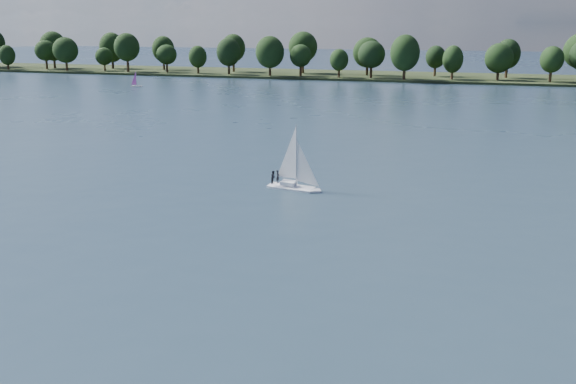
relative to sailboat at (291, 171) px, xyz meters
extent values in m
plane|color=#233342|center=(9.16, 49.28, -2.22)|extent=(700.00, 700.00, 0.00)
cube|color=black|center=(9.16, 161.28, -2.22)|extent=(660.00, 40.00, 1.50)
cube|color=white|center=(0.10, 0.00, -2.22)|extent=(6.22, 2.68, 0.71)
cube|color=white|center=(0.10, 0.00, -1.51)|extent=(1.93, 1.35, 0.44)
cylinder|color=silver|center=(0.10, 0.00, 1.81)|extent=(0.11, 0.11, 7.09)
imported|color=black|center=(-1.74, 0.31, -0.90)|extent=(0.37, 0.56, 1.53)
imported|color=black|center=(-2.11, -0.16, -0.90)|extent=(0.61, 0.77, 1.53)
cube|color=silver|center=(-80.73, 104.03, -2.22)|extent=(3.31, 1.84, 0.50)
cylinder|color=silver|center=(-80.73, 104.03, 0.29)|extent=(0.09, 0.09, 4.46)
camera|label=1|loc=(21.04, -68.77, 16.47)|focal=40.00mm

